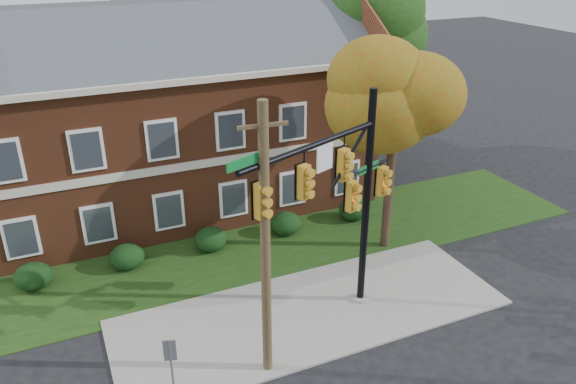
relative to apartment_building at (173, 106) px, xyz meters
name	(u,v)px	position (x,y,z in m)	size (l,w,h in m)	color
ground	(324,329)	(2.00, -11.95, -4.99)	(120.00, 120.00, 0.00)	black
sidewalk	(311,312)	(2.00, -10.95, -4.95)	(14.00, 5.00, 0.08)	gray
grass_strip	(261,247)	(2.00, -5.95, -4.97)	(30.00, 6.00, 0.04)	#193811
apartment_building	(173,106)	(0.00, 0.00, 0.00)	(18.80, 8.80, 9.74)	brown
hedge_far_left	(33,276)	(-7.00, -5.25, -4.46)	(1.40, 1.26, 1.05)	black
hedge_left	(127,257)	(-3.50, -5.25, -4.46)	(1.40, 1.26, 1.05)	black
hedge_center	(211,239)	(0.00, -5.25, -4.46)	(1.40, 1.26, 1.05)	black
hedge_right	(286,224)	(3.50, -5.25, -4.46)	(1.40, 1.26, 1.05)	black
hedge_far_right	(354,209)	(7.00, -5.25, -4.46)	(1.40, 1.26, 1.05)	black
tree_near_right	(403,96)	(7.22, -8.09, 1.68)	(4.50, 4.25, 8.58)	black
tree_right_rear	(373,21)	(11.31, 0.86, 3.13)	(6.30, 5.95, 10.62)	black
tree_far_rear	(158,2)	(1.34, 7.84, 3.86)	(6.84, 6.46, 11.52)	black
traffic_signal	(341,191)	(2.65, -11.55, -0.02)	(6.70, 2.91, 8.00)	gray
utility_pole	(265,248)	(-0.50, -12.95, -0.61)	(1.35, 0.31, 8.64)	#483921
sign_post	(171,363)	(-3.50, -13.35, -3.33)	(0.35, 0.15, 2.44)	slate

